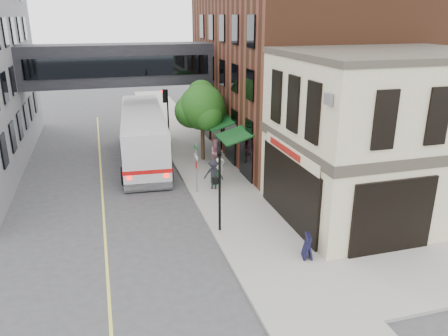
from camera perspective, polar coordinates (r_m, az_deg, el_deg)
ground at (r=19.74m, az=-0.11°, el=-11.18°), size 120.00×120.00×0.00m
sidewalk_main at (r=32.62m, az=-3.51°, el=1.56°), size 4.00×60.00×0.15m
corner_building at (r=23.59m, az=19.95°, el=3.91°), size 10.19×8.12×8.45m
brick_building at (r=34.73m, az=9.22°, el=14.11°), size 13.76×18.00×14.00m
skyway_bridge at (r=34.56m, az=-13.58°, el=12.99°), size 14.00×3.18×3.00m
traffic_signal_near at (r=20.29m, az=-0.67°, el=-0.97°), size 0.44×0.22×4.60m
traffic_signal_far at (r=34.36m, az=-7.60°, el=7.97°), size 0.53×0.28×4.50m
street_sign_pole at (r=25.22m, az=-3.64°, el=0.60°), size 0.08×0.75×3.00m
street_tree at (r=30.96m, az=-2.98°, el=7.94°), size 3.80×3.20×5.60m
lane_marking at (r=28.19m, az=-15.68°, el=-2.23°), size 0.12×40.00×0.01m
bus at (r=32.05m, az=-10.48°, el=4.50°), size 3.97×13.34×3.54m
pedestrian_a at (r=27.68m, az=-0.56°, el=0.29°), size 0.65×0.46×1.67m
pedestrian_b at (r=29.98m, az=-1.02°, el=2.04°), size 0.97×0.78×1.90m
pedestrian_c at (r=25.97m, az=-1.36°, el=-0.84°), size 1.35×1.08×1.82m
newspaper_box at (r=26.88m, az=-1.21°, el=-1.18°), size 0.46×0.41×0.89m
sandwich_board at (r=19.28m, az=10.86°, el=-10.00°), size 0.53×0.69×1.08m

